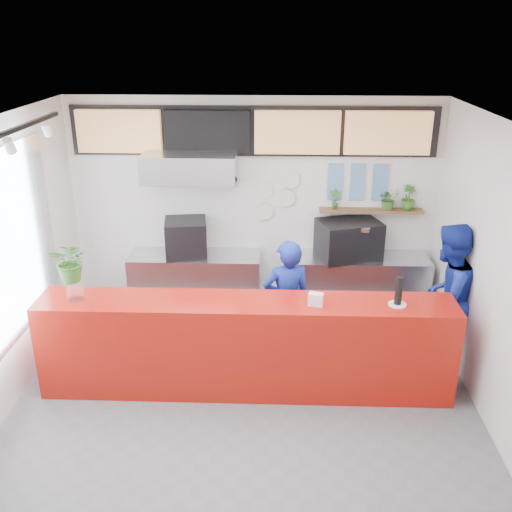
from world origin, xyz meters
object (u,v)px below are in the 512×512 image
at_px(service_counter, 246,346).
at_px(pepper_mill, 399,291).
at_px(espresso_machine, 349,239).
at_px(panini_oven, 186,238).
at_px(staff_right, 445,297).
at_px(staff_center, 287,303).

distance_m(service_counter, pepper_mill, 1.75).
height_order(espresso_machine, pepper_mill, pepper_mill).
relative_size(espresso_machine, pepper_mill, 2.60).
xyz_separation_m(panini_oven, pepper_mill, (2.51, -1.83, 0.12)).
bearing_deg(espresso_machine, pepper_mill, -97.72).
relative_size(service_counter, staff_right, 2.51).
distance_m(service_counter, panini_oven, 2.10).
bearing_deg(staff_center, pepper_mill, 139.69).
relative_size(panini_oven, espresso_machine, 0.69).
bearing_deg(pepper_mill, espresso_machine, 99.48).
bearing_deg(staff_right, pepper_mill, 3.91).
height_order(panini_oven, staff_center, staff_center).
height_order(espresso_machine, staff_center, staff_center).
bearing_deg(panini_oven, service_counter, -71.65).
distance_m(service_counter, staff_right, 2.40).
distance_m(staff_center, pepper_mill, 1.39).
height_order(service_counter, staff_right, staff_right).
distance_m(espresso_machine, pepper_mill, 1.86).
xyz_separation_m(service_counter, panini_oven, (-0.91, 1.80, 0.60)).
bearing_deg(espresso_machine, staff_center, -141.80).
relative_size(panini_oven, staff_right, 0.31).
xyz_separation_m(espresso_machine, staff_right, (1.00, -1.20, -0.26)).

